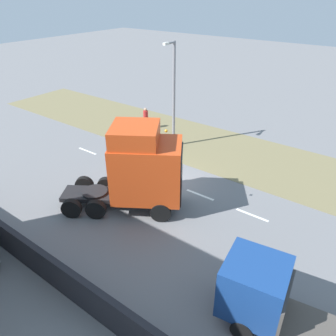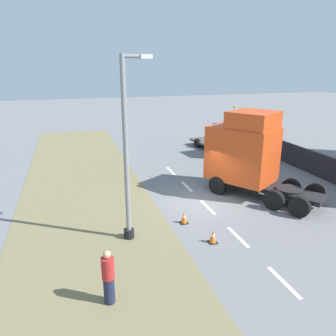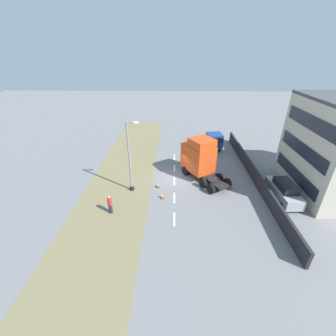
% 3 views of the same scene
% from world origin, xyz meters
% --- Properties ---
extents(ground_plane, '(120.00, 120.00, 0.00)m').
position_xyz_m(ground_plane, '(0.00, 0.00, 0.00)').
color(ground_plane, slate).
rests_on(ground_plane, ground).
extents(grass_verge, '(7.00, 44.00, 0.01)m').
position_xyz_m(grass_verge, '(-6.00, 0.00, 0.01)').
color(grass_verge, olive).
rests_on(grass_verge, ground).
extents(lane_markings, '(0.16, 14.60, 0.00)m').
position_xyz_m(lane_markings, '(0.00, -0.70, 0.00)').
color(lane_markings, white).
rests_on(lane_markings, ground).
extents(lorry_cab, '(5.40, 6.48, 4.84)m').
position_xyz_m(lorry_cab, '(2.81, 0.61, 2.35)').
color(lorry_cab, black).
rests_on(lorry_cab, ground).
extents(flatbed_truck, '(2.83, 6.17, 2.58)m').
position_xyz_m(flatbed_truck, '(5.65, 8.59, 1.36)').
color(flatbed_truck, navy).
rests_on(flatbed_truck, ground).
extents(lamp_post, '(1.34, 0.44, 7.46)m').
position_xyz_m(lamp_post, '(-4.43, -2.60, 3.34)').
color(lamp_post, black).
rests_on(lamp_post, ground).
extents(pedestrian, '(0.39, 0.39, 1.82)m').
position_xyz_m(pedestrian, '(-5.80, -6.36, 0.90)').
color(pedestrian, '#1E233D').
rests_on(pedestrian, ground).
extents(traffic_cone_lead, '(0.36, 0.36, 0.58)m').
position_xyz_m(traffic_cone_lead, '(-1.78, -1.99, 0.28)').
color(traffic_cone_lead, black).
rests_on(traffic_cone_lead, ground).
extents(traffic_cone_trailing, '(0.36, 0.36, 0.58)m').
position_xyz_m(traffic_cone_trailing, '(-1.24, -4.00, 0.28)').
color(traffic_cone_trailing, black).
rests_on(traffic_cone_trailing, ground).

